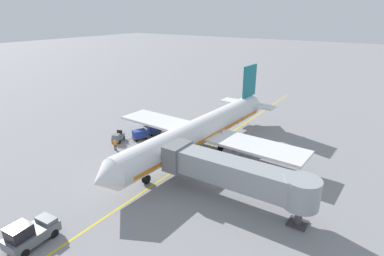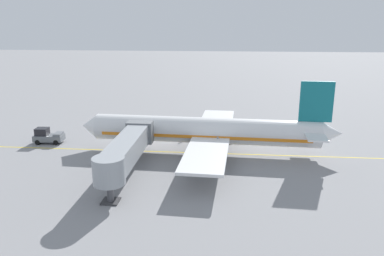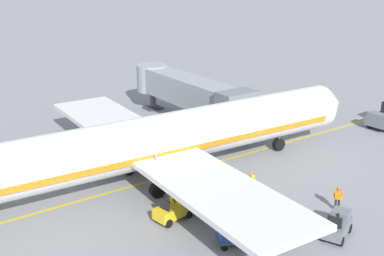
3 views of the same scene
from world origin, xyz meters
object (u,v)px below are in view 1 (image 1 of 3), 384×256
Objects in this scene: pushback_tractor at (30,233)px; ground_crew_wing_walker at (173,145)px; baggage_cart_front at (140,134)px; parked_airliner at (201,131)px; ground_crew_marshaller at (115,144)px; baggage_tug_trailing at (150,122)px; ground_crew_loader at (155,145)px; baggage_tug_spare at (118,137)px; baggage_tug_lead at (181,133)px; jet_bridge at (235,173)px; baggage_cart_second_in_train at (154,129)px.

pushback_tractor is 22.71m from ground_crew_wing_walker.
baggage_cart_front is at bearing -3.48° from ground_crew_wing_walker.
ground_crew_marshaller is at bearing 32.45° from parked_airliner.
baggage_tug_trailing is 1.64× the size of ground_crew_marshaller.
ground_crew_loader is at bearing 38.90° from ground_crew_wing_walker.
baggage_cart_front is at bearing -23.16° from ground_crew_loader.
baggage_tug_spare reaches higher than baggage_cart_front.
baggage_tug_trailing is (8.01, -1.52, 0.00)m from baggage_tug_lead.
ground_crew_wing_walker is at bearing -147.65° from ground_crew_marshaller.
parked_airliner is 2.20× the size of jet_bridge.
ground_crew_wing_walker is (3.43, 2.20, -2.23)m from parked_airliner.
baggage_tug_lead and baggage_tug_trailing have the same top height.
baggage_tug_trailing is 11.27m from ground_crew_loader.
jet_bridge is 5.79× the size of baggage_cart_front.
baggage_tug_spare is (22.62, -4.90, -2.75)m from jet_bridge.
pushback_tractor is at bearing 52.77° from jet_bridge.
baggage_cart_front and baggage_cart_second_in_train have the same top height.
parked_airliner reaches higher than pushback_tractor.
baggage_tug_spare is at bearing 18.45° from parked_airliner.
jet_bridge is 15.19m from ground_crew_wing_walker.
jet_bridge is at bearing 160.01° from baggage_cart_front.
baggage_tug_lead is 0.91× the size of baggage_cart_second_in_train.
ground_crew_marshaller is at bearing 32.35° from ground_crew_wing_walker.
baggage_tug_trailing is at bearing -10.72° from baggage_tug_lead.
parked_airliner reaches higher than baggage_cart_front.
baggage_cart_second_in_train is 1.73× the size of ground_crew_loader.
parked_airliner is at bearing -94.82° from pushback_tractor.
parked_airliner is 13.49× the size of baggage_tug_trailing.
jet_bridge is 26.96m from baggage_tug_trailing.
jet_bridge is at bearing 161.06° from ground_crew_loader.
baggage_cart_front is (5.02, 4.34, 0.24)m from baggage_tug_lead.
ground_crew_marshaller is at bearing 60.80° from baggage_tug_lead.
ground_crew_wing_walker is at bearing 32.66° from parked_airliner.
jet_bridge is at bearing 152.25° from baggage_cart_second_in_train.
baggage_tug_trailing is at bearing -16.89° from parked_airliner.
ground_crew_wing_walker is (-9.35, -2.07, 0.24)m from baggage_tug_spare.
baggage_tug_spare is (10.69, -20.60, -0.39)m from pushback_tractor.
baggage_cart_second_in_train is (19.83, -10.43, -2.51)m from jet_bridge.
baggage_tug_lead is 8.16m from baggage_tug_trailing.
ground_crew_wing_walker is 2.69m from ground_crew_loader.
baggage_cart_second_in_train is (-2.79, -5.54, 0.24)m from baggage_tug_spare.
baggage_tug_lead is at bearing -119.20° from ground_crew_marshaller.
ground_crew_marshaller reaches higher than baggage_tug_trailing.
parked_airliner is at bearing -147.55° from ground_crew_marshaller.
pushback_tractor reaches higher than baggage_tug_trailing.
baggage_cart_front is at bearing -70.04° from pushback_tractor.
pushback_tractor is (11.93, 15.70, -2.36)m from jet_bridge.
parked_airliner is 6.52m from baggage_tug_lead.
parked_airliner is 22.08× the size of ground_crew_loader.
jet_bridge is at bearing 137.04° from parked_airliner.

